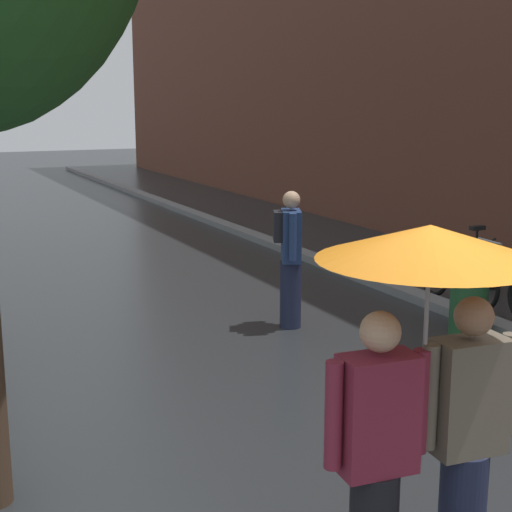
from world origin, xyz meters
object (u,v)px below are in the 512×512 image
(couple_under_umbrella, at_px, (426,356))
(parked_bicycle_3, at_px, (464,267))
(litter_bin, at_px, (469,300))
(pedestrian_walking_midground, at_px, (290,256))

(couple_under_umbrella, bearing_deg, parked_bicycle_3, 47.14)
(couple_under_umbrella, height_order, litter_bin, couple_under_umbrella)
(litter_bin, distance_m, pedestrian_walking_midground, 2.17)
(parked_bicycle_3, distance_m, litter_bin, 2.05)
(parked_bicycle_3, distance_m, pedestrian_walking_midground, 3.13)
(parked_bicycle_3, bearing_deg, litter_bin, -129.27)
(parked_bicycle_3, relative_size, litter_bin, 1.32)
(couple_under_umbrella, bearing_deg, litter_bin, 45.69)
(parked_bicycle_3, bearing_deg, pedestrian_walking_midground, -172.36)
(parked_bicycle_3, xyz_separation_m, litter_bin, (-1.30, -1.59, 0.05))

